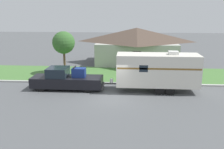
{
  "coord_description": "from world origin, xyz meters",
  "views": [
    {
      "loc": [
        1.43,
        -18.92,
        6.82
      ],
      "look_at": [
        -0.13,
        1.95,
        1.4
      ],
      "focal_mm": 40.0,
      "sensor_mm": 36.0,
      "label": 1
    }
  ],
  "objects": [
    {
      "name": "ground_plane",
      "position": [
        0.0,
        0.0,
        0.0
      ],
      "size": [
        120.0,
        120.0,
        0.0
      ],
      "primitive_type": "plane",
      "color": "#515456"
    },
    {
      "name": "curb_strip",
      "position": [
        0.0,
        3.75,
        0.07
      ],
      "size": [
        80.0,
        0.3,
        0.14
      ],
      "color": "#ADADA8",
      "rests_on": "ground_plane"
    },
    {
      "name": "lawn_strip",
      "position": [
        0.0,
        7.4,
        0.01
      ],
      "size": [
        80.0,
        7.0,
        0.03
      ],
      "color": "#477538",
      "rests_on": "ground_plane"
    },
    {
      "name": "house_across_street",
      "position": [
        2.18,
        13.88,
        2.39
      ],
      "size": [
        11.01,
        7.22,
        4.61
      ],
      "color": "#B2B2A8",
      "rests_on": "ground_plane"
    },
    {
      "name": "pickup_truck",
      "position": [
        -4.19,
        1.95,
        0.85
      ],
      "size": [
        6.33,
        2.02,
        2.04
      ],
      "color": "black",
      "rests_on": "ground_plane"
    },
    {
      "name": "travel_trailer",
      "position": [
        3.76,
        1.95,
        1.87
      ],
      "size": [
        7.97,
        2.22,
        3.51
      ],
      "color": "black",
      "rests_on": "ground_plane"
    },
    {
      "name": "mailbox",
      "position": [
        1.22,
        4.88,
        1.05
      ],
      "size": [
        0.48,
        0.2,
        1.36
      ],
      "color": "brown",
      "rests_on": "ground_plane"
    },
    {
      "name": "tree_in_yard",
      "position": [
        -5.82,
        7.58,
        3.39
      ],
      "size": [
        2.43,
        2.43,
        4.63
      ],
      "color": "brown",
      "rests_on": "ground_plane"
    }
  ]
}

